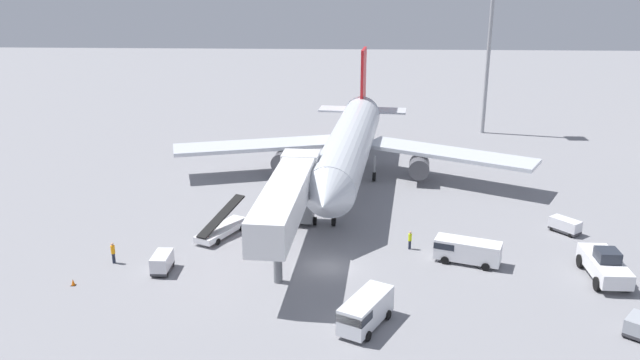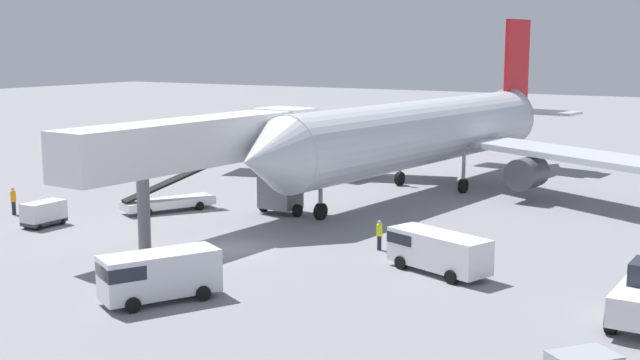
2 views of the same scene
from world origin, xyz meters
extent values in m
plane|color=gray|center=(0.00, 0.00, 0.00)|extent=(300.00, 300.00, 0.00)
cylinder|color=silver|center=(1.59, 21.42, 4.58)|extent=(8.36, 32.09, 4.92)
cone|color=silver|center=(-0.35, 3.77, 4.58)|extent=(5.20, 4.26, 4.82)
cone|color=silver|center=(3.65, 40.10, 4.95)|extent=(5.28, 6.32, 4.67)
cube|color=red|center=(3.49, 38.65, 9.49)|extent=(0.86, 4.61, 7.87)
cube|color=silver|center=(6.38, 37.91, 5.19)|extent=(6.23, 3.97, 0.24)
cube|color=silver|center=(0.51, 38.56, 5.19)|extent=(6.23, 3.97, 0.24)
cube|color=silver|center=(13.15, 23.02, 3.47)|extent=(19.50, 13.37, 0.44)
cube|color=silver|center=(-9.34, 25.49, 3.47)|extent=(20.19, 9.75, 0.44)
cylinder|color=#4C4C51|center=(9.70, 22.23, 2.04)|extent=(2.62, 3.23, 2.31)
cylinder|color=#4C4C51|center=(-6.14, 23.97, 2.04)|extent=(2.62, 3.23, 2.31)
cylinder|color=gray|center=(0.24, 9.11, 1.83)|extent=(0.28, 0.28, 2.55)
cylinder|color=black|center=(0.24, 9.11, 0.55)|extent=(0.47, 1.13, 1.10)
cylinder|color=gray|center=(4.61, 23.00, 1.83)|extent=(0.28, 0.28, 2.55)
cylinder|color=black|center=(4.61, 23.00, 0.55)|extent=(0.47, 1.13, 1.10)
cylinder|color=gray|center=(-1.01, 23.62, 1.83)|extent=(0.28, 0.28, 2.55)
cylinder|color=black|center=(-1.01, 23.62, 0.55)|extent=(0.47, 1.13, 1.10)
cube|color=silver|center=(-3.64, 0.67, 5.63)|extent=(4.25, 17.53, 2.70)
cube|color=red|center=(-5.16, 0.78, 5.63)|extent=(1.10, 14.54, 0.44)
cube|color=silver|center=(-2.97, 9.92, 5.63)|extent=(3.64, 3.04, 2.84)
cube|color=#232833|center=(-2.88, 11.22, 5.88)|extent=(3.31, 0.48, 0.90)
cube|color=slate|center=(-3.01, 9.32, 2.34)|extent=(2.67, 1.98, 3.88)
cylinder|color=black|center=(-4.44, 9.42, 0.40)|extent=(0.36, 0.82, 0.80)
cylinder|color=black|center=(-1.59, 9.22, 0.40)|extent=(0.36, 0.82, 0.80)
cylinder|color=slate|center=(-3.89, -2.80, 2.14)|extent=(0.70, 0.70, 4.28)
cube|color=white|center=(22.06, -1.12, 1.14)|extent=(2.48, 6.34, 1.19)
cube|color=#232833|center=(22.05, -1.43, 2.19)|extent=(1.69, 1.83, 0.90)
cylinder|color=black|center=(23.15, -3.19, 0.55)|extent=(0.42, 1.11, 1.10)
cylinder|color=black|center=(20.90, -3.15, 0.55)|extent=(0.42, 1.11, 1.10)
cylinder|color=black|center=(23.22, 0.91, 0.55)|extent=(0.42, 1.11, 1.10)
cylinder|color=black|center=(20.96, 0.95, 0.55)|extent=(0.42, 1.11, 1.10)
cube|color=white|center=(-10.07, 6.22, 0.57)|extent=(4.37, 6.45, 0.55)
cube|color=black|center=(-10.07, 6.22, 1.97)|extent=(3.64, 6.13, 2.19)
cylinder|color=black|center=(-10.04, 8.29, 0.30)|extent=(0.46, 0.64, 0.60)
cylinder|color=black|center=(-8.47, 7.54, 0.30)|extent=(0.46, 0.64, 0.60)
cylinder|color=black|center=(-11.67, 4.89, 0.30)|extent=(0.46, 0.64, 0.60)
cylinder|color=black|center=(-10.10, 4.14, 0.30)|extent=(0.46, 0.64, 0.60)
cube|color=silver|center=(2.89, -9.12, 1.24)|extent=(4.11, 5.46, 1.91)
cube|color=#1E232D|center=(2.07, -10.67, 1.66)|extent=(2.49, 2.37, 0.61)
cylinder|color=black|center=(2.95, -10.97, 0.34)|extent=(0.62, 0.76, 0.68)
cylinder|color=black|center=(1.33, -10.11, 0.34)|extent=(0.62, 0.76, 0.68)
cylinder|color=black|center=(4.45, -8.13, 0.34)|extent=(0.62, 0.76, 0.68)
cylinder|color=black|center=(2.83, -7.27, 0.34)|extent=(0.62, 0.76, 0.68)
cube|color=white|center=(11.68, 1.36, 1.15)|extent=(5.74, 3.60, 1.73)
cube|color=#1E232D|center=(9.94, 1.99, 1.53)|extent=(2.28, 2.38, 0.55)
cylinder|color=black|center=(9.79, 1.09, 0.34)|extent=(0.75, 0.55, 0.68)
cylinder|color=black|center=(10.40, 2.78, 0.34)|extent=(0.75, 0.55, 0.68)
cylinder|color=black|center=(12.96, -0.05, 0.34)|extent=(0.75, 0.55, 0.68)
cylinder|color=black|center=(13.57, 1.64, 0.34)|extent=(0.75, 0.55, 0.68)
cube|color=#38383D|center=(-13.57, -1.39, 0.29)|extent=(1.35, 2.63, 0.22)
cube|color=silver|center=(-13.57, -1.39, 0.98)|extent=(1.35, 2.63, 1.16)
cylinder|color=black|center=(-12.95, -2.31, 0.18)|extent=(0.12, 0.36, 0.36)
cylinder|color=black|center=(-14.19, -2.31, 0.18)|extent=(0.12, 0.36, 0.36)
cylinder|color=black|center=(-12.95, -0.47, 0.18)|extent=(0.12, 0.36, 0.36)
cylinder|color=black|center=(-14.19, -0.47, 0.18)|extent=(0.12, 0.36, 0.36)
cube|color=#38383D|center=(21.98, 8.33, 0.29)|extent=(2.78, 2.96, 0.22)
cube|color=silver|center=(21.98, 8.33, 0.88)|extent=(2.78, 2.96, 0.97)
cylinder|color=black|center=(23.06, 7.97, 0.18)|extent=(0.32, 0.35, 0.36)
cylinder|color=black|center=(22.14, 7.20, 0.18)|extent=(0.32, 0.35, 0.36)
cylinder|color=black|center=(21.82, 9.45, 0.18)|extent=(0.32, 0.35, 0.36)
cylinder|color=black|center=(20.89, 8.68, 0.18)|extent=(0.32, 0.35, 0.36)
cube|color=#38383D|center=(21.30, -9.54, 0.29)|extent=(2.44, 2.53, 0.22)
cube|color=#999EA5|center=(21.30, -9.54, 0.89)|extent=(2.44, 2.53, 0.97)
cylinder|color=black|center=(20.32, -9.70, 0.18)|extent=(0.32, 0.36, 0.36)
cylinder|color=black|center=(21.25, -8.55, 0.18)|extent=(0.32, 0.36, 0.36)
cylinder|color=#1E2333|center=(-18.11, 0.00, 0.44)|extent=(0.32, 0.32, 0.89)
cylinder|color=orange|center=(-18.11, 0.00, 1.24)|extent=(0.42, 0.42, 0.70)
sphere|color=tan|center=(-18.11, 0.00, 1.73)|extent=(0.24, 0.24, 0.24)
cylinder|color=#1E2333|center=(7.09, 3.98, 0.40)|extent=(0.34, 0.34, 0.81)
cylinder|color=#D8EA19|center=(7.09, 3.98, 1.13)|extent=(0.45, 0.45, 0.64)
sphere|color=tan|center=(7.09, 3.98, 1.57)|extent=(0.22, 0.22, 0.22)
cube|color=black|center=(-19.91, -4.12, 0.01)|extent=(0.36, 0.36, 0.03)
cone|color=orange|center=(-19.91, -4.12, 0.29)|extent=(0.30, 0.30, 0.52)
cylinder|color=#93969B|center=(21.76, 46.99, 11.54)|extent=(0.56, 0.56, 23.08)
camera|label=1|loc=(1.45, -48.75, 23.78)|focal=36.26mm
camera|label=2|loc=(26.93, -35.57, 11.24)|focal=46.18mm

